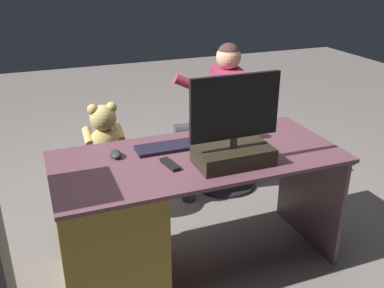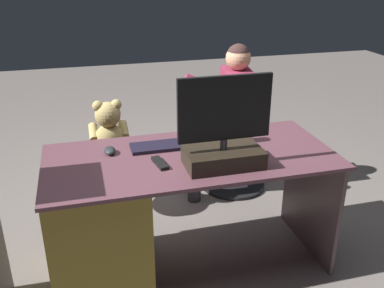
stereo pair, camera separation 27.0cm
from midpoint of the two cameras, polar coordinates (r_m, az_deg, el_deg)
The scene contains 11 objects.
ground_plane at distance 2.99m, azimuth -4.60°, elevation -11.20°, with size 10.00×10.00×0.00m, color slate.
desk at distance 2.41m, azimuth -12.05°, elevation -10.36°, with size 1.56×0.71×0.72m.
monitor at distance 2.18m, azimuth 2.00°, elevation 0.57°, with size 0.47×0.23×0.47m.
keyboard at distance 2.42m, azimuth -5.67°, elevation -0.37°, with size 0.42×0.14×0.02m, color black.
computer_mouse at distance 2.36m, azimuth -13.26°, elevation -1.37°, with size 0.06×0.10×0.04m, color #252A2E.
cup at distance 2.52m, azimuth 4.52°, elevation 1.71°, with size 0.06×0.06×0.10m, color #3372BF.
tv_remote at distance 2.22m, azimuth -6.39°, elevation -2.76°, with size 0.04×0.15×0.02m, color black.
office_chair_teddy at distance 3.08m, azimuth -13.41°, elevation -5.23°, with size 0.48×0.48×0.46m.
teddy_bear at distance 2.93m, azimuth -14.13°, elevation 1.41°, with size 0.26×0.26×0.38m.
visitor_chair at distance 3.43m, azimuth 2.15°, elevation -1.55°, with size 0.50×0.50×0.46m.
person at distance 3.23m, azimuth 0.91°, elevation 4.80°, with size 0.56×0.52×1.13m.
Camera 1 is at (0.79, 2.33, 1.70)m, focal length 40.52 mm.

